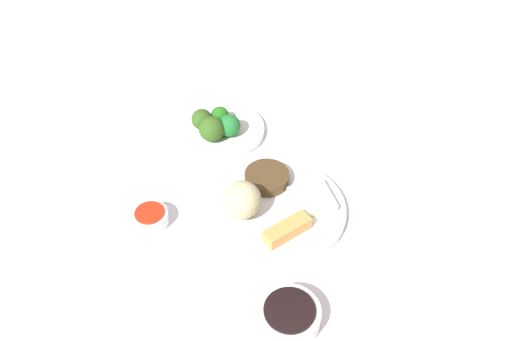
# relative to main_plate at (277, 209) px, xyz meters

# --- Properties ---
(tabletop) EXTENTS (2.20, 2.20, 0.02)m
(tabletop) POSITION_rel_main_plate_xyz_m (-0.02, 0.01, -0.02)
(tabletop) COLOR white
(tabletop) RESTS_ON ground
(main_plate) EXTENTS (0.26, 0.26, 0.02)m
(main_plate) POSITION_rel_main_plate_xyz_m (0.00, 0.00, 0.00)
(main_plate) COLOR white
(main_plate) RESTS_ON tabletop
(rice_scoop) EXTENTS (0.07, 0.07, 0.07)m
(rice_scoop) POSITION_rel_main_plate_xyz_m (-0.07, -0.02, 0.04)
(rice_scoop) COLOR #BFB886
(rice_scoop) RESTS_ON main_plate
(spring_roll) EXTENTS (0.09, 0.08, 0.03)m
(spring_roll) POSITION_rel_main_plate_xyz_m (0.02, -0.07, 0.02)
(spring_roll) COLOR #DD964A
(spring_roll) RESTS_ON main_plate
(crab_rangoon_wonton) EXTENTS (0.10, 0.10, 0.01)m
(crab_rangoon_wonton) POSITION_rel_main_plate_xyz_m (0.07, 0.02, 0.02)
(crab_rangoon_wonton) COLOR beige
(crab_rangoon_wonton) RESTS_ON main_plate
(stir_fry_heap) EXTENTS (0.09, 0.09, 0.02)m
(stir_fry_heap) POSITION_rel_main_plate_xyz_m (-0.02, 0.07, 0.02)
(stir_fry_heap) COLOR #49351E
(stir_fry_heap) RESTS_ON main_plate
(broccoli_plate) EXTENTS (0.20, 0.20, 0.01)m
(broccoli_plate) POSITION_rel_main_plate_xyz_m (-0.13, 0.23, -0.00)
(broccoli_plate) COLOR white
(broccoli_plate) RESTS_ON tabletop
(broccoli_floret_0) EXTENTS (0.04, 0.04, 0.04)m
(broccoli_floret_0) POSITION_rel_main_plate_xyz_m (-0.13, 0.25, 0.03)
(broccoli_floret_0) COLOR #226F19
(broccoli_floret_0) RESTS_ON broccoli_plate
(broccoli_floret_1) EXTENTS (0.06, 0.06, 0.06)m
(broccoli_floret_1) POSITION_rel_main_plate_xyz_m (-0.14, 0.19, 0.03)
(broccoli_floret_1) COLOR #32591C
(broccoli_floret_1) RESTS_ON broccoli_plate
(broccoli_floret_2) EXTENTS (0.05, 0.05, 0.05)m
(broccoli_floret_2) POSITION_rel_main_plate_xyz_m (-0.10, 0.21, 0.03)
(broccoli_floret_2) COLOR #20742F
(broccoli_floret_2) RESTS_ON broccoli_plate
(broccoli_floret_4) EXTENTS (0.05, 0.05, 0.05)m
(broccoli_floret_4) POSITION_rel_main_plate_xyz_m (-0.16, 0.23, 0.03)
(broccoli_floret_4) COLOR #31571B
(broccoli_floret_4) RESTS_ON broccoli_plate
(soy_sauce_bowl) EXTENTS (0.10, 0.10, 0.03)m
(soy_sauce_bowl) POSITION_rel_main_plate_xyz_m (0.02, -0.23, 0.01)
(soy_sauce_bowl) COLOR white
(soy_sauce_bowl) RESTS_ON tabletop
(soy_sauce_bowl_liquid) EXTENTS (0.08, 0.08, 0.00)m
(soy_sauce_bowl_liquid) POSITION_rel_main_plate_xyz_m (0.02, -0.23, 0.03)
(soy_sauce_bowl_liquid) COLOR black
(soy_sauce_bowl_liquid) RESTS_ON soy_sauce_bowl
(sauce_ramekin_sweet_and_sour) EXTENTS (0.07, 0.07, 0.03)m
(sauce_ramekin_sweet_and_sour) POSITION_rel_main_plate_xyz_m (-0.24, -0.03, 0.01)
(sauce_ramekin_sweet_and_sour) COLOR white
(sauce_ramekin_sweet_and_sour) RESTS_ON tabletop
(sauce_ramekin_sweet_and_sour_liquid) EXTENTS (0.05, 0.05, 0.00)m
(sauce_ramekin_sweet_and_sour_liquid) POSITION_rel_main_plate_xyz_m (-0.24, -0.03, 0.02)
(sauce_ramekin_sweet_and_sour_liquid) COLOR red
(sauce_ramekin_sweet_and_sour_liquid) RESTS_ON sauce_ramekin_sweet_and_sour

